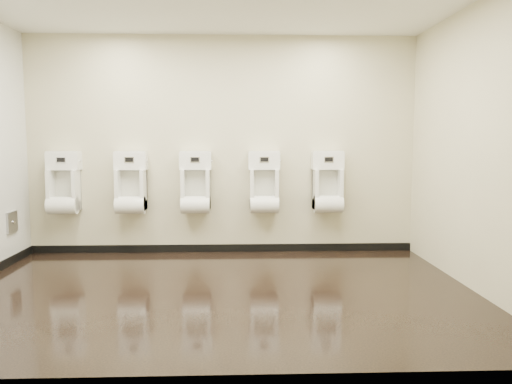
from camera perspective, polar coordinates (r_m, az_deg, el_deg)
ground at (r=4.97m, az=-4.38°, el=-11.25°), size 5.00×3.50×0.00m
back_wall at (r=6.50m, az=-3.87°, el=5.33°), size 5.00×0.02×2.80m
front_wall at (r=3.00m, az=-5.92°, el=4.68°), size 5.00×0.02×2.80m
right_wall at (r=5.27m, az=23.87°, el=4.71°), size 0.02×3.50×2.80m
skirting_back at (r=6.64m, az=-3.79°, el=-6.41°), size 5.00×0.02×0.10m
access_panel at (r=6.59m, az=-26.12°, el=-3.11°), size 0.04×0.25×0.25m
urinal_0 at (r=6.75m, az=-21.13°, el=0.49°), size 0.41×0.31×0.77m
urinal_1 at (r=6.53m, az=-14.11°, el=0.53°), size 0.41×0.31×0.77m
urinal_2 at (r=6.40m, az=-6.91°, el=0.57°), size 0.41×0.31×0.77m
urinal_3 at (r=6.39m, az=0.93°, el=0.60°), size 0.41×0.31×0.77m
urinal_4 at (r=6.49m, az=8.19°, el=0.62°), size 0.41×0.31×0.77m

